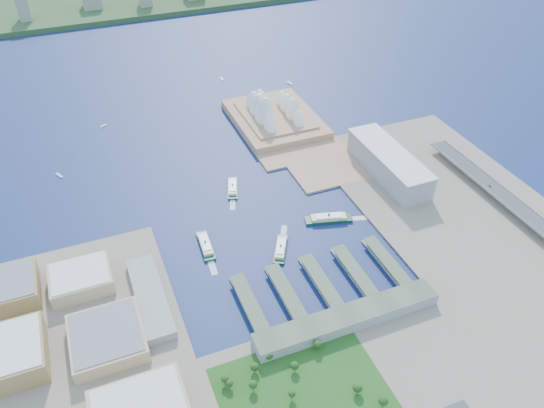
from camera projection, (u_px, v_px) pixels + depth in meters
name	position (u px, v px, depth m)	size (l,w,h in m)	color
ground	(282.00, 245.00, 637.42)	(3000.00, 3000.00, 0.00)	#101D4E
west_land	(76.00, 385.00, 486.05)	(220.00, 390.00, 3.00)	gray
south_land	(372.00, 389.00, 483.06)	(720.00, 180.00, 3.00)	gray
east_land	(472.00, 221.00, 670.74)	(240.00, 500.00, 3.00)	gray
peninsula	(281.00, 127.00, 858.17)	(135.00, 220.00, 3.00)	#A87A5C
far_shore	(133.00, 2.00, 1349.77)	(2200.00, 260.00, 12.00)	#2D4926
opera_house	(275.00, 105.00, 853.27)	(134.00, 180.00, 58.00)	white
toaster_building	(389.00, 163.00, 740.76)	(45.00, 155.00, 35.00)	gray
expressway	(517.00, 210.00, 676.56)	(26.00, 340.00, 11.85)	gray
west_buildings	(69.00, 346.00, 502.39)	(200.00, 280.00, 27.00)	olive
ferry_wharves	(320.00, 282.00, 583.89)	(184.00, 90.00, 9.30)	#46533F
terminal_building	(348.00, 318.00, 537.66)	(200.00, 28.00, 12.00)	gray
park	(303.00, 386.00, 474.13)	(150.00, 110.00, 16.00)	#194714
ferry_a	(205.00, 244.00, 632.26)	(13.46, 52.89, 10.00)	#0E3A25
ferry_b	(233.00, 186.00, 724.28)	(12.61, 49.52, 9.36)	#0E3A25
ferry_c	(281.00, 247.00, 627.59)	(12.67, 49.76, 9.41)	#0E3A25
ferry_d	(329.00, 217.00, 670.72)	(15.22, 59.80, 11.31)	#0E3A25
boat_a	(59.00, 175.00, 751.31)	(3.53, 14.11, 2.72)	white
boat_b	(103.00, 126.00, 862.32)	(3.49, 9.97, 2.69)	white
boat_c	(290.00, 83.00, 987.81)	(3.96, 13.58, 3.05)	white
boat_e	(222.00, 79.00, 1002.11)	(3.86, 12.12, 2.98)	white
car_c	(490.00, 186.00, 706.58)	(1.87, 4.59, 1.33)	slate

